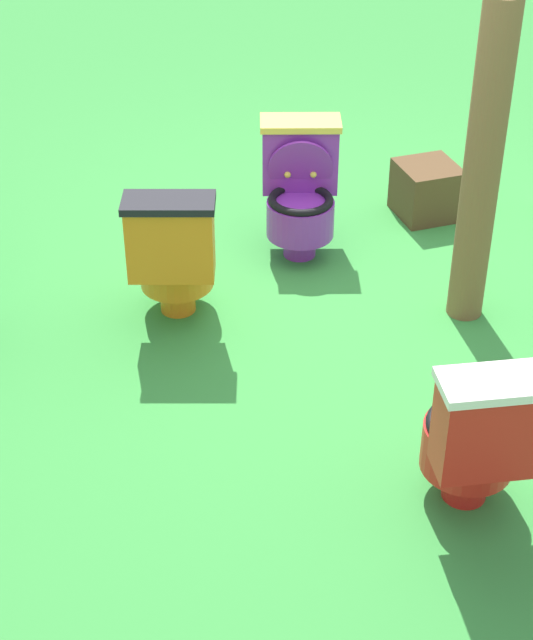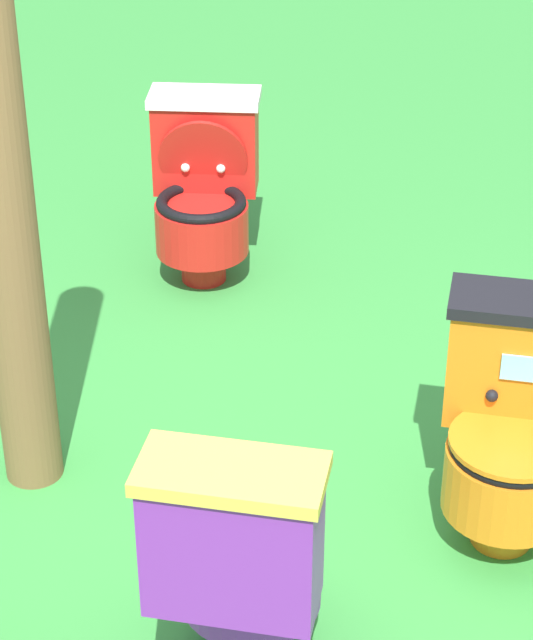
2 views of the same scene
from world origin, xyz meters
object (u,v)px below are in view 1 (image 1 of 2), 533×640
Objects in this scene: toilet_purple at (300,188)px; small_crate at (427,190)px; toilet_orange at (174,254)px; wooden_post at (482,168)px; toilet_red at (479,436)px.

small_crate is (-0.33, -0.80, -0.22)m from toilet_purple.
toilet_orange is (0.04, 0.95, -0.00)m from toilet_purple.
small_crate is (0.73, -0.77, -0.65)m from wooden_post.
wooden_post reaches higher than toilet_red.
toilet_purple is at bearing 98.78° from toilet_red.
wooden_post is at bearing 141.27° from toilet_purple.
toilet_purple is 0.95m from toilet_orange.
wooden_post is at bearing 133.59° from small_crate.
toilet_orange reaches higher than small_crate.
toilet_purple is 1.00× the size of toilet_orange.
toilet_red is 2.48m from small_crate.
toilet_red is (-1.81, 1.18, 0.00)m from toilet_purple.
toilet_purple is 1.14m from wooden_post.
toilet_red is 2.10× the size of small_crate.
wooden_post reaches higher than toilet_orange.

